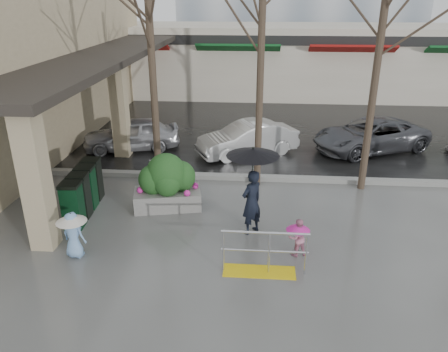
# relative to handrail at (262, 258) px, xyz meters

# --- Properties ---
(ground) EXTENTS (120.00, 120.00, 0.00)m
(ground) POSITION_rel_handrail_xyz_m (-1.36, 1.20, -0.38)
(ground) COLOR #51514F
(ground) RESTS_ON ground
(street_asphalt) EXTENTS (120.00, 36.00, 0.01)m
(street_asphalt) POSITION_rel_handrail_xyz_m (-1.36, 23.20, -0.37)
(street_asphalt) COLOR black
(street_asphalt) RESTS_ON ground
(curb) EXTENTS (120.00, 0.30, 0.15)m
(curb) POSITION_rel_handrail_xyz_m (-1.36, 5.20, -0.30)
(curb) COLOR gray
(curb) RESTS_ON ground
(near_building) EXTENTS (6.00, 18.00, 8.00)m
(near_building) POSITION_rel_handrail_xyz_m (-10.36, 9.20, 3.62)
(near_building) COLOR tan
(near_building) RESTS_ON ground
(canopy_slab) EXTENTS (2.80, 18.00, 0.25)m
(canopy_slab) POSITION_rel_handrail_xyz_m (-6.16, 9.20, 3.25)
(canopy_slab) COLOR #2D2823
(canopy_slab) RESTS_ON pillar_front
(pillar_front) EXTENTS (0.55, 0.55, 3.50)m
(pillar_front) POSITION_rel_handrail_xyz_m (-5.26, 0.70, 1.37)
(pillar_front) COLOR tan
(pillar_front) RESTS_ON ground
(pillar_back) EXTENTS (0.55, 0.55, 3.50)m
(pillar_back) POSITION_rel_handrail_xyz_m (-5.26, 7.20, 1.37)
(pillar_back) COLOR tan
(pillar_back) RESTS_ON ground
(storefront_row) EXTENTS (34.00, 6.74, 4.00)m
(storefront_row) POSITION_rel_handrail_xyz_m (0.64, 19.17, 1.64)
(storefront_row) COLOR beige
(storefront_row) RESTS_ON ground
(handrail) EXTENTS (1.90, 0.50, 1.03)m
(handrail) POSITION_rel_handrail_xyz_m (0.00, 0.00, 0.00)
(handrail) COLOR yellow
(handrail) RESTS_ON ground
(tree_west) EXTENTS (3.20, 3.20, 6.80)m
(tree_west) POSITION_rel_handrail_xyz_m (-3.36, 4.80, 4.71)
(tree_west) COLOR #382B21
(tree_west) RESTS_ON ground
(tree_midwest) EXTENTS (3.20, 3.20, 7.00)m
(tree_midwest) POSITION_rel_handrail_xyz_m (-0.16, 4.80, 4.86)
(tree_midwest) COLOR #382B21
(tree_midwest) RESTS_ON ground
(tree_mideast) EXTENTS (3.20, 3.20, 6.50)m
(tree_mideast) POSITION_rel_handrail_xyz_m (3.14, 4.80, 4.48)
(tree_mideast) COLOR #382B21
(tree_mideast) RESTS_ON ground
(woman) EXTENTS (1.30, 1.30, 2.33)m
(woman) POSITION_rel_handrail_xyz_m (-0.29, 1.76, 1.03)
(woman) COLOR black
(woman) RESTS_ON ground
(child_pink) EXTENTS (0.56, 0.56, 0.93)m
(child_pink) POSITION_rel_handrail_xyz_m (0.81, 0.77, 0.17)
(child_pink) COLOR pink
(child_pink) RESTS_ON ground
(child_blue) EXTENTS (0.70, 0.70, 1.14)m
(child_blue) POSITION_rel_handrail_xyz_m (-4.36, 0.30, 0.31)
(child_blue) COLOR #7BA7DB
(child_blue) RESTS_ON ground
(planter) EXTENTS (2.02, 1.30, 1.63)m
(planter) POSITION_rel_handrail_xyz_m (-2.70, 3.00, 0.41)
(planter) COLOR gray
(planter) RESTS_ON ground
(news_boxes) EXTENTS (0.64, 2.27, 1.25)m
(news_boxes) POSITION_rel_handrail_xyz_m (-4.98, 2.54, 0.25)
(news_boxes) COLOR #0B3219
(news_boxes) RESTS_ON ground
(car_a) EXTENTS (3.96, 2.44, 1.26)m
(car_a) POSITION_rel_handrail_xyz_m (-5.11, 7.88, 0.25)
(car_a) COLOR #A6A6AB
(car_a) RESTS_ON ground
(car_b) EXTENTS (4.01, 2.95, 1.26)m
(car_b) POSITION_rel_handrail_xyz_m (-0.56, 7.66, 0.25)
(car_b) COLOR silver
(car_b) RESTS_ON ground
(car_c) EXTENTS (4.99, 3.78, 1.26)m
(car_c) POSITION_rel_handrail_xyz_m (4.19, 8.49, 0.25)
(car_c) COLOR #4F5055
(car_c) RESTS_ON ground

